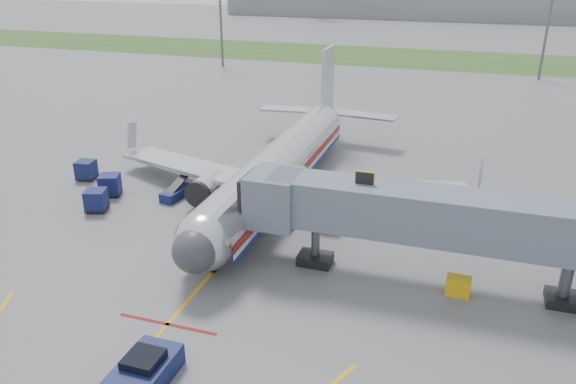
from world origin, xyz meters
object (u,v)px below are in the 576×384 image
(belt_loader, at_px, (177,192))
(airliner, at_px, (280,166))
(pushback_tug, at_px, (145,371))
(ramp_worker, at_px, (219,191))

(belt_loader, bearing_deg, airliner, 21.42)
(pushback_tug, distance_m, belt_loader, 22.49)
(pushback_tug, relative_size, belt_loader, 0.95)
(airliner, height_order, pushback_tug, airliner)
(airliner, distance_m, belt_loader, 8.98)
(airliner, distance_m, ramp_worker, 5.45)
(airliner, distance_m, pushback_tug, 23.73)
(belt_loader, distance_m, ramp_worker, 3.86)
(ramp_worker, bearing_deg, belt_loader, 163.70)
(airliner, height_order, belt_loader, airliner)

